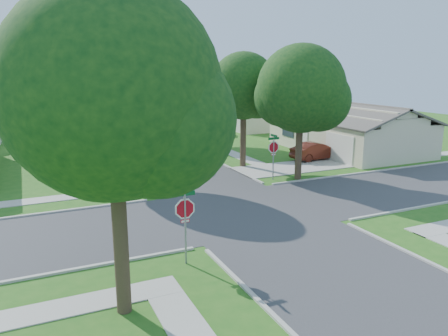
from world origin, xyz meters
The scene contains 20 objects.
ground centered at (0.00, 0.00, 0.00)m, with size 100.00×100.00×0.00m, color #265E19.
road_ns centered at (0.00, 0.00, 0.00)m, with size 7.00×100.00×0.02m, color #333335.
sidewalk_ne centered at (6.10, 26.00, 0.02)m, with size 1.20×40.00×0.04m, color #9E9B91.
sidewalk_nw centered at (-6.10, 26.00, 0.02)m, with size 1.20×40.00×0.04m, color #9E9B91.
driveway centered at (7.90, 7.10, 0.03)m, with size 8.80×3.60×0.05m, color #9E9B91.
stop_sign_sw centered at (-4.70, -4.70, 2.03)m, with size 1.05×0.80×2.98m.
stop_sign_ne centered at (4.70, 4.70, 2.03)m, with size 1.05×0.80×2.98m.
tree_e_near centered at (4.75, 9.01, 5.64)m, with size 4.97×4.80×8.28m.
tree_e_mid centered at (4.76, 21.01, 6.25)m, with size 5.59×5.40×9.21m.
tree_e_far centered at (4.75, 34.01, 5.98)m, with size 5.17×5.00×8.72m.
tree_w_near centered at (-4.64, 9.01, 6.12)m, with size 5.38×5.20×8.97m.
tree_w_mid centered at (-4.64, 21.01, 6.49)m, with size 5.80×5.60×9.56m.
tree_w_far centered at (-4.65, 34.01, 5.51)m, with size 4.76×4.60×8.04m.
tree_sw_corner centered at (-7.44, -6.99, 6.26)m, with size 6.21×6.00×9.55m.
tree_ne_corner centered at (6.36, 4.21, 5.59)m, with size 5.80×5.60×8.66m.
house_ne_near centered at (15.99, 11.00, 1.52)m, with size 8.42×13.60×4.23m.
house_ne_far centered at (15.99, 29.00, 1.52)m, with size 8.42×13.60×4.23m.
car_driveway centered at (11.07, 8.70, 0.70)m, with size 1.48×4.24×1.40m, color #4F1A10.
car_curb_east centered at (1.20, 38.11, 0.69)m, with size 1.62×4.02×1.37m, color black.
car_curb_west centered at (-1.20, 32.11, 0.59)m, with size 1.67×4.10×1.19m, color black.
Camera 1 is at (-9.72, -19.04, 7.19)m, focal length 35.00 mm.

